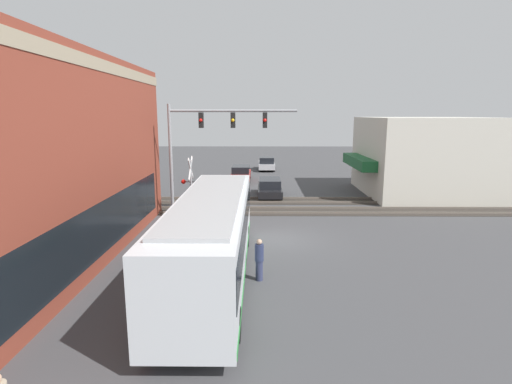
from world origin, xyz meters
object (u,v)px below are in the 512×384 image
crossing_signal (191,182)px  parked_car_black (270,188)px  parked_car_red (241,174)px  city_bus (212,234)px  pedestrian_near_bus (259,259)px  parked_car_silver (267,164)px

crossing_signal → parked_car_black: size_ratio=0.80×
parked_car_black → parked_car_red: bearing=19.1°
city_bus → crossing_signal: (9.25, 2.37, 0.47)m
pedestrian_near_bus → crossing_signal: bearing=24.1°
parked_car_red → parked_car_silver: parked_car_silver is taller
city_bus → crossing_signal: crossing_signal is taller
parked_car_silver → parked_car_red: bearing=161.1°
parked_car_red → crossing_signal: bearing=170.5°
parked_car_silver → pedestrian_near_bus: bearing=178.5°
pedestrian_near_bus → parked_car_black: bearing=-2.8°
city_bus → pedestrian_near_bus: bearing=-92.7°
crossing_signal → parked_car_silver: crossing_signal is taller
parked_car_black → parked_car_silver: size_ratio=1.07×
city_bus → parked_car_black: city_bus is taller
city_bus → crossing_signal: 9.56m
parked_car_red → parked_car_silver: (7.60, -2.60, 0.02)m
city_bus → parked_car_silver: 31.13m
city_bus → parked_car_silver: bearing=-4.8°
parked_car_silver → pedestrian_near_bus: size_ratio=2.70×
parked_car_red → city_bus: bearing=180.0°
parked_car_red → pedestrian_near_bus: 23.55m
city_bus → pedestrian_near_bus: (-0.08, -1.81, -0.98)m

